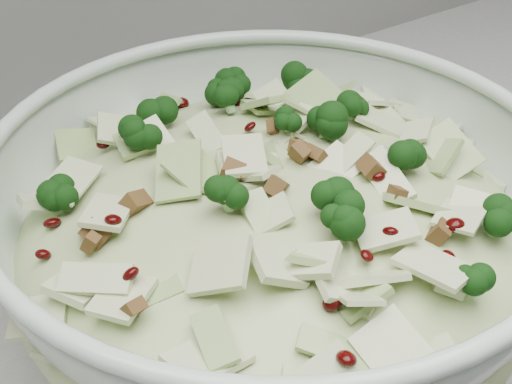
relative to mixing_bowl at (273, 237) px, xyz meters
The scene contains 2 objects.
mixing_bowl is the anchor object (origin of this frame).
salad 0.03m from the mixing_bowl, ahead, with size 0.44×0.44×0.16m.
Camera 1 is at (-0.85, 1.28, 1.31)m, focal length 50.00 mm.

